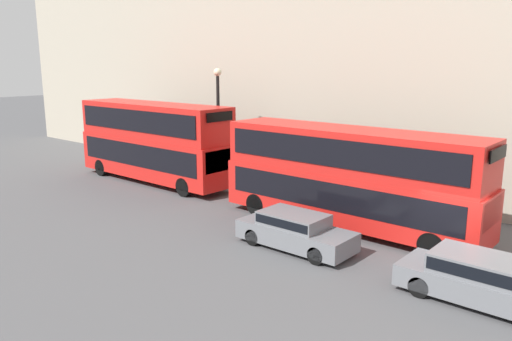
{
  "coord_description": "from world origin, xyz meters",
  "views": [
    {
      "loc": [
        -16.17,
        -5.3,
        6.8
      ],
      "look_at": [
        0.48,
        8.91,
        2.07
      ],
      "focal_mm": 35.0,
      "sensor_mm": 36.0,
      "label": 1
    }
  ],
  "objects_px": {
    "bus_leading": "(349,174)",
    "bus_second_in_queue": "(154,139)",
    "car_hatchback": "(295,230)",
    "pedestrian": "(219,167)",
    "car_dark_sedan": "(479,278)"
  },
  "relations": [
    {
      "from": "car_hatchback",
      "to": "bus_second_in_queue",
      "type": "bearing_deg",
      "value": 74.84
    },
    {
      "from": "bus_leading",
      "to": "bus_second_in_queue",
      "type": "height_order",
      "value": "bus_second_in_queue"
    },
    {
      "from": "bus_leading",
      "to": "bus_second_in_queue",
      "type": "relative_size",
      "value": 1.05
    },
    {
      "from": "bus_leading",
      "to": "pedestrian",
      "type": "bearing_deg",
      "value": 75.25
    },
    {
      "from": "bus_second_in_queue",
      "to": "car_hatchback",
      "type": "relative_size",
      "value": 2.4
    },
    {
      "from": "car_dark_sedan",
      "to": "car_hatchback",
      "type": "xyz_separation_m",
      "value": [
        -0.0,
        6.58,
        -0.02
      ]
    },
    {
      "from": "car_dark_sedan",
      "to": "car_hatchback",
      "type": "bearing_deg",
      "value": 90.0
    },
    {
      "from": "bus_second_in_queue",
      "to": "car_hatchback",
      "type": "height_order",
      "value": "bus_second_in_queue"
    },
    {
      "from": "bus_second_in_queue",
      "to": "pedestrian",
      "type": "relative_size",
      "value": 6.23
    },
    {
      "from": "bus_second_in_queue",
      "to": "pedestrian",
      "type": "height_order",
      "value": "bus_second_in_queue"
    },
    {
      "from": "car_dark_sedan",
      "to": "bus_leading",
      "type": "bearing_deg",
      "value": 61.75
    },
    {
      "from": "bus_second_in_queue",
      "to": "car_dark_sedan",
      "type": "height_order",
      "value": "bus_second_in_queue"
    },
    {
      "from": "car_hatchback",
      "to": "pedestrian",
      "type": "xyz_separation_m",
      "value": [
        6.11,
        10.03,
        0.08
      ]
    },
    {
      "from": "car_dark_sedan",
      "to": "car_hatchback",
      "type": "distance_m",
      "value": 6.58
    },
    {
      "from": "bus_second_in_queue",
      "to": "pedestrian",
      "type": "bearing_deg",
      "value": -42.98
    }
  ]
}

